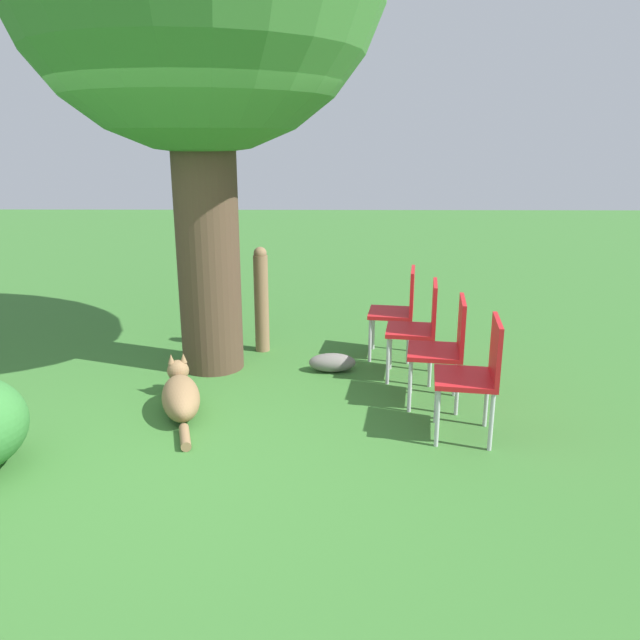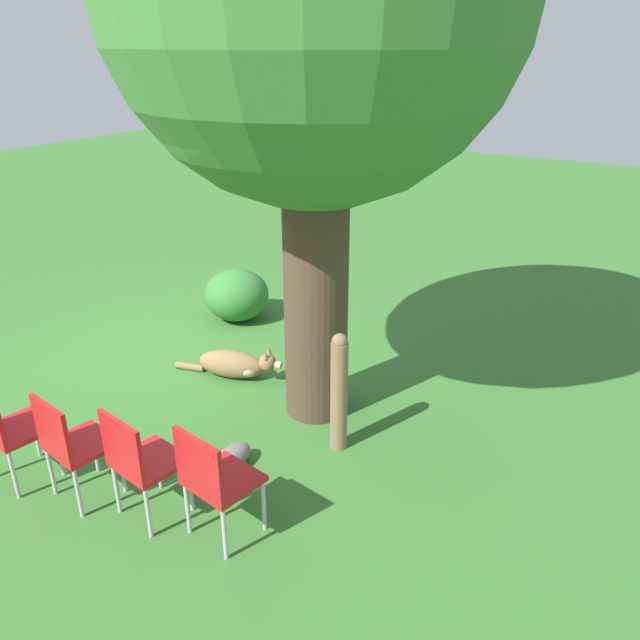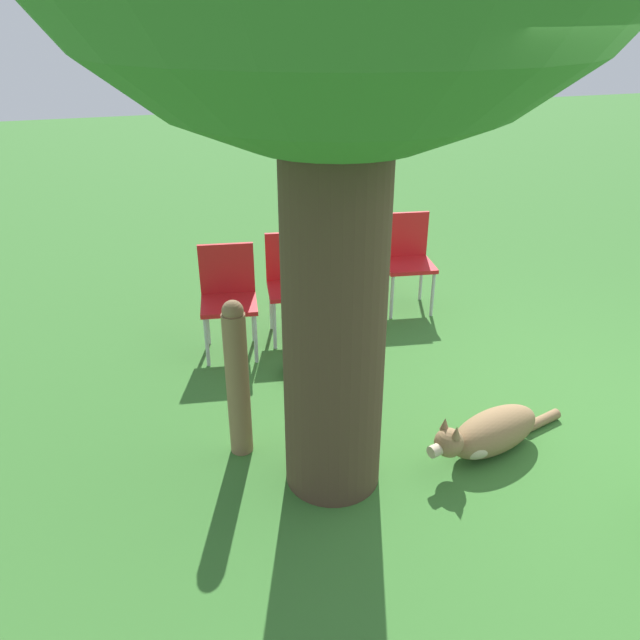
{
  "view_description": "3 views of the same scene",
  "coord_description": "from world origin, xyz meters",
  "px_view_note": "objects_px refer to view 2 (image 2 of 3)",
  "views": [
    {
      "loc": [
        1.1,
        -4.08,
        2.05
      ],
      "look_at": [
        1.04,
        1.14,
        0.53
      ],
      "focal_mm": 35.0,
      "sensor_mm": 36.0,
      "label": 1
    },
    {
      "loc": [
        4.25,
        4.06,
        3.14
      ],
      "look_at": [
        0.08,
        1.47,
        0.94
      ],
      "focal_mm": 35.0,
      "sensor_mm": 36.0,
      "label": 2
    },
    {
      "loc": [
        -2.78,
        2.35,
        2.55
      ],
      "look_at": [
        1.12,
        1.15,
        0.5
      ],
      "focal_mm": 35.0,
      "sensor_mm": 36.0,
      "label": 3
    }
  ],
  "objects_px": {
    "dog": "(236,364)",
    "red_chair_3": "(214,477)",
    "fence_post": "(339,392)",
    "red_chair_1": "(70,441)",
    "red_chair_2": "(139,458)",
    "red_chair_0": "(7,425)"
  },
  "relations": [
    {
      "from": "dog",
      "to": "red_chair_3",
      "type": "height_order",
      "value": "red_chair_3"
    },
    {
      "from": "fence_post",
      "to": "red_chair_1",
      "type": "xyz_separation_m",
      "value": [
        1.58,
        -1.31,
        -0.02
      ]
    },
    {
      "from": "dog",
      "to": "red_chair_1",
      "type": "xyz_separation_m",
      "value": [
        2.07,
        0.17,
        0.37
      ]
    },
    {
      "from": "red_chair_2",
      "to": "red_chair_3",
      "type": "distance_m",
      "value": 0.58
    },
    {
      "from": "red_chair_1",
      "to": "fence_post",
      "type": "bearing_deg",
      "value": -30.99
    },
    {
      "from": "dog",
      "to": "red_chair_3",
      "type": "relative_size",
      "value": 1.31
    },
    {
      "from": "red_chair_3",
      "to": "red_chair_1",
      "type": "bearing_deg",
      "value": 110.35
    },
    {
      "from": "red_chair_1",
      "to": "red_chair_3",
      "type": "height_order",
      "value": "same"
    },
    {
      "from": "fence_post",
      "to": "red_chair_0",
      "type": "bearing_deg",
      "value": -47.94
    },
    {
      "from": "dog",
      "to": "fence_post",
      "type": "relative_size",
      "value": 1.09
    },
    {
      "from": "fence_post",
      "to": "red_chair_3",
      "type": "bearing_deg",
      "value": -7.27
    },
    {
      "from": "red_chair_2",
      "to": "red_chair_1",
      "type": "bearing_deg",
      "value": 110.35
    },
    {
      "from": "dog",
      "to": "red_chair_2",
      "type": "relative_size",
      "value": 1.31
    },
    {
      "from": "red_chair_2",
      "to": "red_chair_3",
      "type": "xyz_separation_m",
      "value": [
        -0.12,
        0.57,
        0.0
      ]
    },
    {
      "from": "red_chair_0",
      "to": "red_chair_1",
      "type": "xyz_separation_m",
      "value": [
        -0.12,
        0.57,
        0.0
      ]
    },
    {
      "from": "red_chair_0",
      "to": "red_chair_3",
      "type": "bearing_deg",
      "value": -69.65
    },
    {
      "from": "fence_post",
      "to": "red_chair_3",
      "type": "distance_m",
      "value": 1.36
    },
    {
      "from": "red_chair_1",
      "to": "red_chair_0",
      "type": "bearing_deg",
      "value": 110.35
    },
    {
      "from": "dog",
      "to": "red_chair_2",
      "type": "xyz_separation_m",
      "value": [
        1.95,
        0.75,
        0.37
      ]
    },
    {
      "from": "dog",
      "to": "red_chair_1",
      "type": "height_order",
      "value": "red_chair_1"
    },
    {
      "from": "fence_post",
      "to": "red_chair_3",
      "type": "xyz_separation_m",
      "value": [
        1.35,
        -0.17,
        -0.02
      ]
    },
    {
      "from": "fence_post",
      "to": "red_chair_0",
      "type": "distance_m",
      "value": 2.54
    }
  ]
}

